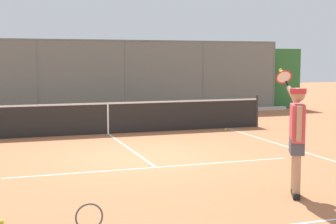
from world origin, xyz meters
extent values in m
plane|color=#B76B42|center=(0.00, 0.00, 0.00)|extent=(60.00, 60.00, 0.00)
cube|color=white|center=(0.00, 1.13, 0.00)|extent=(6.21, 0.05, 0.01)
cube|color=white|center=(-3.98, 0.67, 0.00)|extent=(0.05, 9.07, 0.01)
cube|color=white|center=(0.00, -1.37, 0.00)|extent=(0.05, 4.99, 0.01)
cylinder|color=slate|center=(-8.59, -8.71, 1.53)|extent=(0.07, 0.07, 3.05)
cylinder|color=slate|center=(-5.15, -8.71, 1.53)|extent=(0.07, 0.07, 3.05)
cylinder|color=slate|center=(-1.72, -8.71, 1.53)|extent=(0.07, 0.07, 3.05)
cylinder|color=slate|center=(1.72, -8.71, 1.53)|extent=(0.07, 0.07, 3.05)
cylinder|color=slate|center=(0.00, -8.71, 3.01)|extent=(17.18, 0.05, 0.05)
cube|color=slate|center=(0.00, -8.71, 1.53)|extent=(17.18, 0.02, 3.05)
cube|color=#2D6B33|center=(0.00, -9.36, 1.37)|extent=(20.18, 0.90, 2.74)
cube|color=silver|center=(0.00, -8.53, 0.07)|extent=(18.18, 0.18, 0.15)
cylinder|color=#2D2D2D|center=(-5.10, -3.86, 0.54)|extent=(0.09, 0.09, 1.07)
cube|color=black|center=(0.00, -3.86, 0.46)|extent=(10.13, 0.02, 0.91)
cube|color=white|center=(0.00, -3.86, 0.94)|extent=(10.13, 0.04, 0.05)
cube|color=white|center=(0.00, -3.86, 0.46)|extent=(0.05, 0.04, 0.91)
cube|color=black|center=(-1.51, 4.09, 0.04)|extent=(0.22, 0.28, 0.09)
cylinder|color=tan|center=(-1.51, 4.09, 0.51)|extent=(0.13, 0.13, 0.84)
cube|color=black|center=(-1.64, 3.84, 0.04)|extent=(0.22, 0.28, 0.09)
cylinder|color=tan|center=(-1.64, 3.84, 0.51)|extent=(0.13, 0.13, 0.84)
cube|color=#474C56|center=(-1.57, 3.96, 0.85)|extent=(0.40, 0.49, 0.26)
cube|color=#DB4C56|center=(-1.57, 3.96, 1.24)|extent=(0.43, 0.56, 0.61)
cylinder|color=tan|center=(-1.43, 4.24, 1.26)|extent=(0.08, 0.08, 0.56)
cylinder|color=tan|center=(-1.75, 3.51, 1.66)|extent=(0.16, 0.42, 0.31)
sphere|color=tan|center=(-1.57, 3.96, 1.70)|extent=(0.23, 0.23, 0.23)
cylinder|color=red|center=(-1.57, 3.96, 1.76)|extent=(0.36, 0.36, 0.09)
cube|color=red|center=(-1.63, 3.85, 1.73)|extent=(0.27, 0.28, 0.02)
cylinder|color=black|center=(-1.80, 3.26, 1.83)|extent=(0.06, 0.17, 0.13)
torus|color=red|center=(-1.84, 3.08, 1.96)|extent=(0.32, 0.24, 0.26)
cylinder|color=silver|center=(-1.84, 3.08, 1.96)|extent=(0.27, 0.19, 0.21)
sphere|color=#C1D138|center=(-1.88, 2.90, 2.08)|extent=(0.07, 0.07, 0.07)
sphere|color=#CCDB33|center=(3.10, 3.91, 0.03)|extent=(0.07, 0.07, 0.07)
sphere|color=#D6E042|center=(-3.71, -3.36, 0.03)|extent=(0.07, 0.07, 0.07)
torus|color=#4C5156|center=(2.23, 6.06, 0.68)|extent=(0.29, 0.02, 0.29)
camera|label=1|loc=(3.03, 10.99, 2.29)|focal=53.14mm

